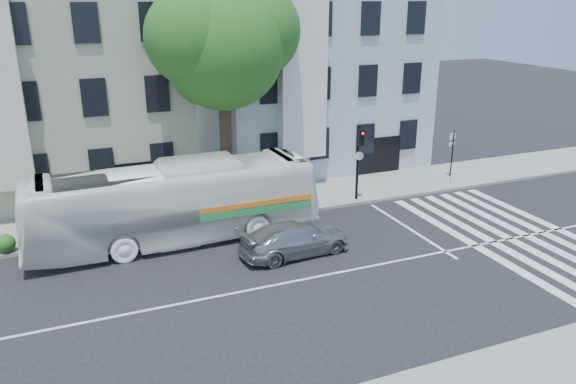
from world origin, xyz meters
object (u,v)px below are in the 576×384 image
sedan (295,239)px  bus (175,203)px  traffic_signal (359,154)px  fire_hydrant (453,177)px

sedan → bus: bearing=48.0°
sedan → traffic_signal: (5.17, 4.26, 1.86)m
sedan → traffic_signal: 6.95m
traffic_signal → sedan: bearing=-123.6°
bus → fire_hydrant: bus is taller
bus → traffic_signal: 9.33m
bus → fire_hydrant: (15.22, 1.51, -1.16)m
sedan → traffic_signal: bearing=-55.2°
bus → fire_hydrant: size_ratio=17.28×
bus → traffic_signal: size_ratio=3.07×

